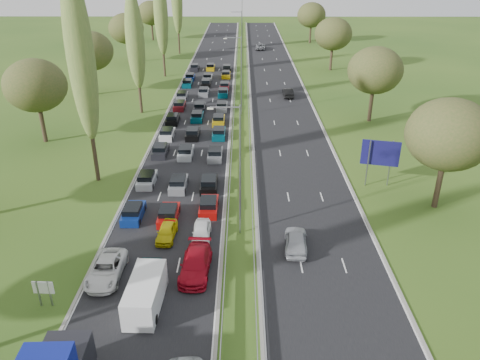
{
  "coord_description": "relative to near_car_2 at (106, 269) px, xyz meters",
  "views": [
    {
      "loc": [
        4.69,
        6.72,
        22.79
      ],
      "look_at": [
        4.45,
        50.94,
        1.5
      ],
      "focal_mm": 35.0,
      "sensor_mm": 36.0,
      "label": 1
    }
  ],
  "objects": [
    {
      "name": "woodland_right",
      "position": [
        29.9,
        30.27,
        6.92
      ],
      "size": [
        8.0,
        153.0,
        11.1
      ],
      "color": "#2D2116",
      "rests_on": "ground"
    },
    {
      "name": "white_van_rear",
      "position": [
        3.72,
        -3.1,
        0.38
      ],
      "size": [
        2.17,
        5.53,
        2.22
      ],
      "rotation": [
        0.0,
        0.0,
        -0.03
      ],
      "color": "silver",
      "rests_on": "near_carriageway"
    },
    {
      "name": "traffic_queue_fill",
      "position": [
        3.63,
        41.24,
        -0.32
      ],
      "size": [
        9.11,
        68.93,
        0.8
      ],
      "color": "navy",
      "rests_on": "ground"
    },
    {
      "name": "ground",
      "position": [
        10.4,
        43.61,
        -0.76
      ],
      "size": [
        260.0,
        260.0,
        0.0
      ],
      "primitive_type": "plane",
      "color": "#2A4E18",
      "rests_on": "ground"
    },
    {
      "name": "far_car_2",
      "position": [
        15.41,
        98.7,
        0.02
      ],
      "size": [
        2.79,
        5.58,
        1.52
      ],
      "primitive_type": "imported",
      "rotation": [
        0.0,
        0.0,
        3.09
      ],
      "color": "gray",
      "rests_on": "far_carriageway"
    },
    {
      "name": "info_sign",
      "position": [
        -3.5,
        -3.28,
        0.61
      ],
      "size": [
        1.5,
        0.17,
        2.1
      ],
      "color": "gray",
      "rests_on": "ground"
    },
    {
      "name": "near_carriageway",
      "position": [
        3.65,
        46.11,
        -0.76
      ],
      "size": [
        10.5,
        215.0,
        0.04
      ],
      "primitive_type": "cube",
      "color": "black",
      "rests_on": "ground"
    },
    {
      "name": "near_car_8",
      "position": [
        3.88,
        5.67,
        -0.09
      ],
      "size": [
        1.76,
        3.92,
        1.31
      ],
      "primitive_type": "imported",
      "rotation": [
        0.0,
        0.0,
        -0.06
      ],
      "color": "#BDB10C",
      "rests_on": "near_carriageway"
    },
    {
      "name": "direction_sign",
      "position": [
        25.3,
        16.45,
        2.81
      ],
      "size": [
        3.91,
        1.05,
        5.2
      ],
      "color": "gray",
      "rests_on": "ground"
    },
    {
      "name": "poplar_row",
      "position": [
        -5.6,
        31.77,
        11.62
      ],
      "size": [
        2.8,
        127.8,
        22.44
      ],
      "color": "#2D2116",
      "rests_on": "ground"
    },
    {
      "name": "far_carriageway",
      "position": [
        17.15,
        46.11,
        -0.76
      ],
      "size": [
        10.5,
        215.0,
        0.04
      ],
      "primitive_type": "cube",
      "color": "black",
      "rests_on": "ground"
    },
    {
      "name": "central_reservation",
      "position": [
        10.4,
        46.11,
        -0.21
      ],
      "size": [
        2.36,
        215.0,
        0.32
      ],
      "color": "gray",
      "rests_on": "ground"
    },
    {
      "name": "far_car_0",
      "position": [
        15.19,
        4.07,
        0.06
      ],
      "size": [
        2.26,
        4.82,
        1.59
      ],
      "primitive_type": "imported",
      "rotation": [
        0.0,
        0.0,
        3.06
      ],
      "color": "#A6A9B0",
      "rests_on": "far_carriageway"
    },
    {
      "name": "near_car_2",
      "position": [
        0.0,
        0.0,
        0.0
      ],
      "size": [
        2.47,
        5.34,
        1.48
      ],
      "primitive_type": "imported",
      "rotation": [
        0.0,
        0.0,
        -0.0
      ],
      "color": "white",
      "rests_on": "near_carriageway"
    },
    {
      "name": "lamp_columns",
      "position": [
        10.4,
        41.61,
        5.24
      ],
      "size": [
        0.18,
        140.18,
        12.0
      ],
      "color": "gray",
      "rests_on": "ground"
    },
    {
      "name": "woodland_left",
      "position": [
        -16.1,
        26.23,
        6.92
      ],
      "size": [
        8.0,
        166.0,
        11.1
      ],
      "color": "#2D2116",
      "rests_on": "ground"
    },
    {
      "name": "near_car_7",
      "position": [
        3.45,
        -1.42,
        -0.08
      ],
      "size": [
        1.92,
        4.56,
        1.31
      ],
      "primitive_type": "imported",
      "rotation": [
        0.0,
        0.0,
        -0.02
      ],
      "color": "#044346",
      "rests_on": "near_carriageway"
    },
    {
      "name": "far_car_1",
      "position": [
        18.68,
        51.93,
        0.02
      ],
      "size": [
        1.75,
        4.67,
        1.52
      ],
      "primitive_type": "imported",
      "rotation": [
        0.0,
        0.0,
        3.17
      ],
      "color": "black",
      "rests_on": "far_carriageway"
    },
    {
      "name": "near_car_11",
      "position": [
        6.93,
        0.63,
        0.06
      ],
      "size": [
        2.52,
        5.66,
        1.61
      ],
      "primitive_type": "imported",
      "rotation": [
        0.0,
        0.0,
        -0.05
      ],
      "color": "#A40A1A",
      "rests_on": "near_carriageway"
    },
    {
      "name": "near_car_12",
      "position": [
        6.98,
        5.65,
        -0.07
      ],
      "size": [
        1.6,
        3.95,
        1.34
      ],
      "primitive_type": "imported",
      "rotation": [
        0.0,
        0.0,
        0.0
      ],
      "color": "white",
      "rests_on": "near_carriageway"
    }
  ]
}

